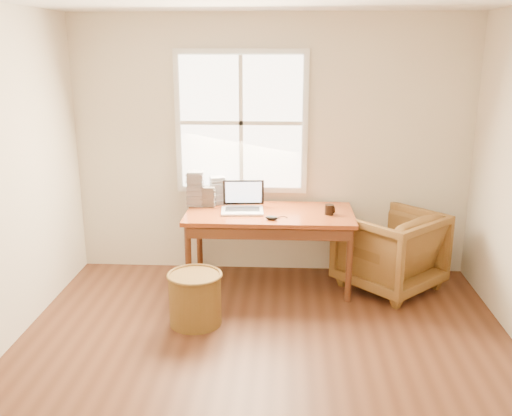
{
  "coord_description": "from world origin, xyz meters",
  "views": [
    {
      "loc": [
        0.15,
        -3.44,
        2.29
      ],
      "look_at": [
        -0.12,
        1.65,
        0.83
      ],
      "focal_mm": 40.0,
      "sensor_mm": 36.0,
      "label": 1
    }
  ],
  "objects_px": {
    "wicker_stool": "(195,299)",
    "laptop": "(242,195)",
    "coffee_mug": "(329,210)",
    "cd_stack_a": "(218,190)",
    "desk": "(270,214)",
    "armchair": "(390,250)"
  },
  "relations": [
    {
      "from": "wicker_stool",
      "to": "laptop",
      "type": "bearing_deg",
      "value": 67.76
    },
    {
      "from": "laptop",
      "to": "coffee_mug",
      "type": "xyz_separation_m",
      "value": [
        0.83,
        -0.03,
        -0.12
      ]
    },
    {
      "from": "cd_stack_a",
      "to": "wicker_stool",
      "type": "bearing_deg",
      "value": -93.62
    },
    {
      "from": "desk",
      "to": "laptop",
      "type": "distance_m",
      "value": 0.32
    },
    {
      "from": "desk",
      "to": "wicker_stool",
      "type": "distance_m",
      "value": 1.16
    },
    {
      "from": "cd_stack_a",
      "to": "armchair",
      "type": "bearing_deg",
      "value": -8.92
    },
    {
      "from": "armchair",
      "to": "cd_stack_a",
      "type": "height_order",
      "value": "cd_stack_a"
    },
    {
      "from": "armchair",
      "to": "laptop",
      "type": "xyz_separation_m",
      "value": [
        -1.42,
        -0.02,
        0.53
      ]
    },
    {
      "from": "desk",
      "to": "coffee_mug",
      "type": "relative_size",
      "value": 16.66
    },
    {
      "from": "armchair",
      "to": "laptop",
      "type": "relative_size",
      "value": 1.82
    },
    {
      "from": "coffee_mug",
      "to": "cd_stack_a",
      "type": "distance_m",
      "value": 1.14
    },
    {
      "from": "wicker_stool",
      "to": "coffee_mug",
      "type": "xyz_separation_m",
      "value": [
        1.16,
        0.8,
        0.58
      ]
    },
    {
      "from": "laptop",
      "to": "wicker_stool",
      "type": "bearing_deg",
      "value": -116.41
    },
    {
      "from": "laptop",
      "to": "armchair",
      "type": "bearing_deg",
      "value": -3.23
    },
    {
      "from": "armchair",
      "to": "wicker_stool",
      "type": "distance_m",
      "value": 1.96
    },
    {
      "from": "laptop",
      "to": "cd_stack_a",
      "type": "relative_size",
      "value": 1.68
    },
    {
      "from": "wicker_stool",
      "to": "cd_stack_a",
      "type": "xyz_separation_m",
      "value": [
        0.07,
        1.12,
        0.67
      ]
    },
    {
      "from": "wicker_stool",
      "to": "coffee_mug",
      "type": "height_order",
      "value": "coffee_mug"
    },
    {
      "from": "desk",
      "to": "coffee_mug",
      "type": "xyz_separation_m",
      "value": [
        0.56,
        -0.05,
        0.07
      ]
    },
    {
      "from": "desk",
      "to": "laptop",
      "type": "height_order",
      "value": "laptop"
    },
    {
      "from": "wicker_stool",
      "to": "desk",
      "type": "bearing_deg",
      "value": 54.81
    },
    {
      "from": "armchair",
      "to": "coffee_mug",
      "type": "distance_m",
      "value": 0.73
    }
  ]
}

